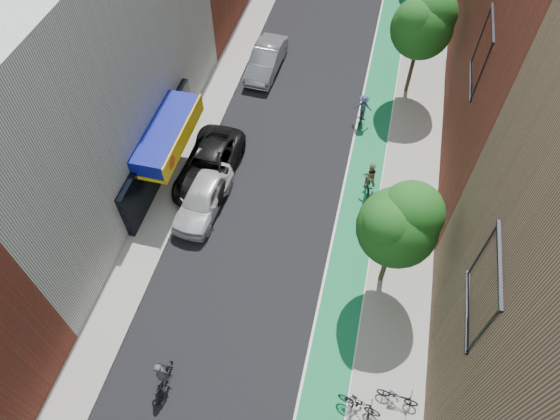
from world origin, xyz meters
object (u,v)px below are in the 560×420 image
Objects in this scene: parked_car_white at (203,198)px; cyclist_lane_mid at (372,211)px; cyclist_lead at (163,379)px; parked_car_black at (209,166)px; cyclist_lane_near at (369,180)px; cyclist_lane_far at (363,111)px; parked_car_silver at (266,59)px.

parked_car_white is 2.31× the size of cyclist_lane_mid.
cyclist_lane_mid is (7.22, 10.36, 0.15)m from cyclist_lead.
cyclist_lane_mid reaches higher than parked_car_black.
parked_car_black is at bearing -5.67° from cyclist_lane_near.
parked_car_white is 2.21m from parked_car_black.
parked_car_white is at bearing 8.85° from cyclist_lane_near.
cyclist_lane_mid reaches higher than cyclist_lead.
cyclist_lane_far is at bearing 40.32° from parked_car_black.
parked_car_black is at bearing -20.45° from cyclist_lane_mid.
cyclist_lane_near is 1.00× the size of cyclist_lane_far.
parked_car_black is 2.91× the size of cyclist_lead.
cyclist_lead is (1.11, -21.15, -0.15)m from parked_car_silver.
cyclist_lane_near is at bearing -45.68° from parked_car_silver.
parked_car_silver is 2.38× the size of cyclist_lane_mid.
cyclist_lane_mid is (8.33, -10.78, 0.01)m from parked_car_silver.
cyclist_lead is 18.56m from cyclist_lane_far.
cyclist_lane_mid is at bearing -126.11° from cyclist_lead.
parked_car_black is 8.63m from cyclist_lane_near.
parked_car_white is 11.95m from parked_car_silver.
cyclist_lead is at bearing 41.10° from cyclist_lane_mid.
cyclist_lane_mid is at bearing 104.07° from cyclist_lane_far.
cyclist_lane_far is (6.83, -3.50, 0.03)m from parked_car_silver.
cyclist_lane_far reaches higher than parked_car_black.
cyclist_lane_mid is (8.62, 1.16, 0.00)m from parked_car_white.
cyclist_lane_mid is (9.01, -1.01, 0.01)m from parked_car_black.
parked_car_black is 3.01× the size of cyclist_lane_far.
cyclist_lane_far is at bearing -91.14° from cyclist_lane_near.
cyclist_lane_mid is at bearing 89.60° from cyclist_lane_near.
parked_car_white is at bearing -6.37° from cyclist_lane_mid.
cyclist_lead is at bearing -84.76° from parked_car_silver.
parked_car_silver is 2.54× the size of cyclist_lane_far.
cyclist_lane_far is (7.12, 8.45, 0.02)m from parked_car_white.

